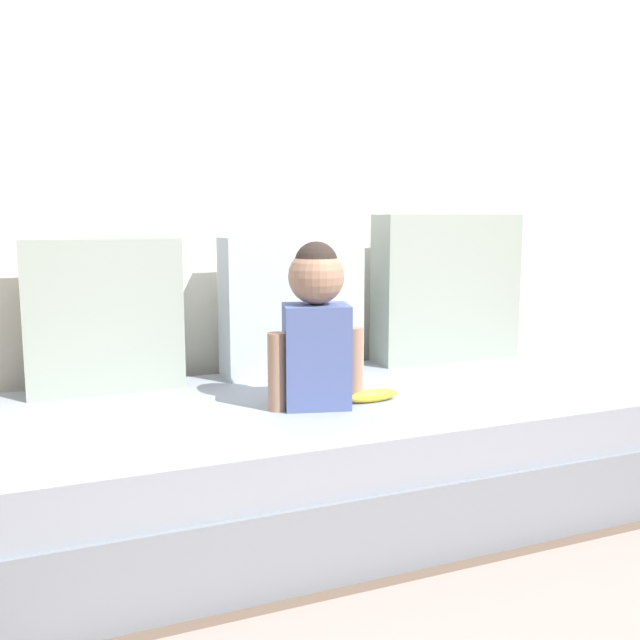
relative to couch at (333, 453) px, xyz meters
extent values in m
plane|color=brown|center=(0.00, 0.00, -0.18)|extent=(12.00, 12.00, 0.00)
cube|color=silver|center=(0.00, 0.60, 0.99)|extent=(5.31, 0.10, 2.34)
cube|color=gray|center=(0.00, 0.00, -0.07)|extent=(2.11, 0.95, 0.22)
cube|color=#8C939E|center=(0.00, 0.00, 0.11)|extent=(2.05, 0.92, 0.14)
cube|color=#99A393|center=(-0.65, 0.37, 0.43)|extent=(0.49, 0.16, 0.50)
cube|color=#B2BCC6|center=(0.00, 0.37, 0.43)|extent=(0.51, 0.16, 0.50)
cube|color=#99A393|center=(0.65, 0.37, 0.47)|extent=(0.60, 0.16, 0.57)
cube|color=#4C5B93|center=(-0.09, -0.08, 0.34)|extent=(0.23, 0.20, 0.31)
sphere|color=#9E755B|center=(-0.09, -0.08, 0.58)|extent=(0.17, 0.17, 0.17)
sphere|color=#2D231E|center=(-0.09, -0.08, 0.62)|extent=(0.13, 0.13, 0.13)
cylinder|color=#9E755B|center=(-0.21, -0.08, 0.30)|extent=(0.06, 0.06, 0.23)
cylinder|color=#9E755B|center=(0.04, -0.08, 0.30)|extent=(0.06, 0.06, 0.23)
ellipsoid|color=yellow|center=(0.09, -0.10, 0.20)|extent=(0.17, 0.05, 0.04)
camera|label=1|loc=(-0.87, -1.99, 0.76)|focal=39.46mm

